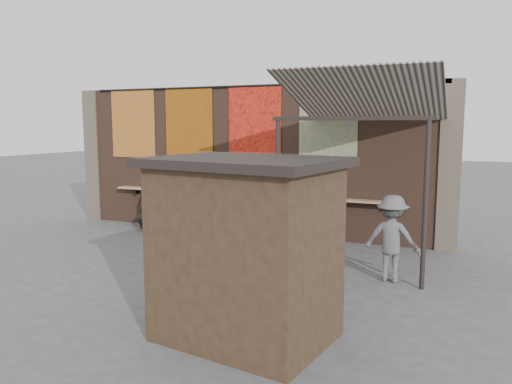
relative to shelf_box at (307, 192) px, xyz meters
The scene contains 34 objects.
ground 3.19m from the shelf_box, 128.40° to the right, with size 70.00×70.00×0.00m, color #474749.
brick_wall 2.01m from the shelf_box, 167.63° to the left, with size 10.00×0.40×4.00m, color brown.
pier_left 7.07m from the shelf_box, behind, with size 0.50×0.50×4.00m, color #4C4238.
pier_right 3.48m from the shelf_box, ahead, with size 0.50×0.50×4.00m, color #4C4238.
eating_counter 1.83m from the shelf_box, behind, with size 8.00×0.32×0.05m, color #9E7A51.
shelf_box is the anchor object (origin of this frame).
tapestry_redgold 5.70m from the shelf_box, behind, with size 1.50×0.02×2.00m, color maroon.
tapestry_sun 3.93m from the shelf_box, behind, with size 1.50×0.02×2.00m, color orange.
tapestry_orange 2.32m from the shelf_box, behind, with size 1.50×0.02×2.00m, color red.
tapestry_multi 1.81m from the shelf_box, 20.68° to the left, with size 1.50×0.02×2.00m, color #26458E.
hang_rail 3.28m from the shelf_box, behind, with size 0.06×0.06×9.50m, color black.
scooter_stool_0 4.65m from the shelf_box, behind, with size 0.37×0.82×0.78m, color black, non-canonical shape.
scooter_stool_1 4.16m from the shelf_box, behind, with size 0.36×0.79×0.75m, color black, non-canonical shape.
scooter_stool_2 3.61m from the shelf_box, behind, with size 0.32×0.71×0.68m, color navy, non-canonical shape.
scooter_stool_3 3.03m from the shelf_box, behind, with size 0.34×0.77×0.73m, color #161652, non-canonical shape.
scooter_stool_4 2.47m from the shelf_box, behind, with size 0.37×0.81×0.77m, color maroon, non-canonical shape.
scooter_stool_5 1.96m from the shelf_box, behind, with size 0.35×0.77×0.73m, color maroon, non-canonical shape.
scooter_stool_6 1.48m from the shelf_box, 166.43° to the right, with size 0.38×0.85×0.81m, color maroon, non-canonical shape.
scooter_stool_7 1.13m from the shelf_box, 149.38° to the right, with size 0.33×0.74×0.70m, color #10512A, non-canonical shape.
scooter_stool_8 0.98m from the shelf_box, 87.18° to the right, with size 0.32×0.71×0.67m, color navy, non-canonical shape.
diner_left 4.14m from the shelf_box, behind, with size 0.61×0.40×1.66m, color #92ADD5.
diner_right 4.54m from the shelf_box, behind, with size 0.71×0.55×1.46m, color #2C2228.
shopper_navy 2.52m from the shelf_box, 85.37° to the right, with size 1.10×0.46×1.87m, color black.
shopper_grey 3.65m from the shelf_box, 46.62° to the right, with size 1.07×0.61×1.66m, color #5A595E.
shopper_tan 2.16m from the shelf_box, 99.29° to the right, with size 0.88×0.57×1.80m, color #8D7B59.
market_stall 6.12m from the shelf_box, 80.84° to the right, with size 2.22×1.67×2.41m, color black.
stall_roof 6.24m from the shelf_box, 80.84° to the right, with size 2.49×1.92×0.12m, color black.
stall_sign 5.33m from the shelf_box, 77.86° to the right, with size 1.20×0.04×0.50m, color gold.
stall_shelf 5.32m from the shelf_box, 77.86° to the right, with size 1.84×0.10×0.06m, color #473321.
awning_canvas 3.16m from the shelf_box, 39.86° to the right, with size 3.20×3.40×0.03m, color beige.
awning_ledger 3.18m from the shelf_box, ahead, with size 3.30×0.08×0.12m, color #33261C.
awning_header 3.81m from the shelf_box, 59.96° to the right, with size 3.00×0.08×0.08m, color black.
awning_post_left 2.93m from the shelf_box, 84.55° to the right, with size 0.09×0.09×3.10m, color black.
awning_post_right 4.24m from the shelf_box, 43.31° to the right, with size 0.09×0.09×3.10m, color black.
Camera 1 is at (5.50, -9.83, 2.96)m, focal length 35.00 mm.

